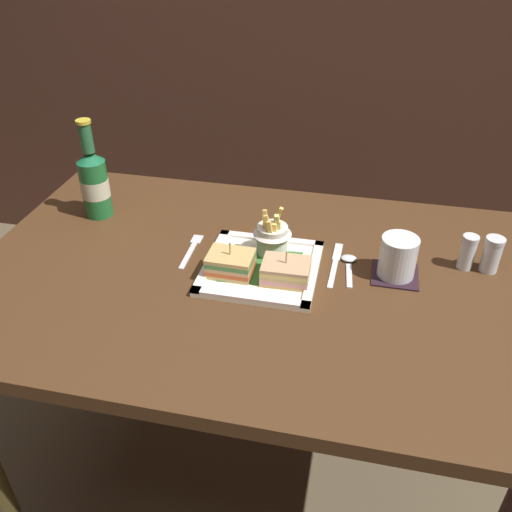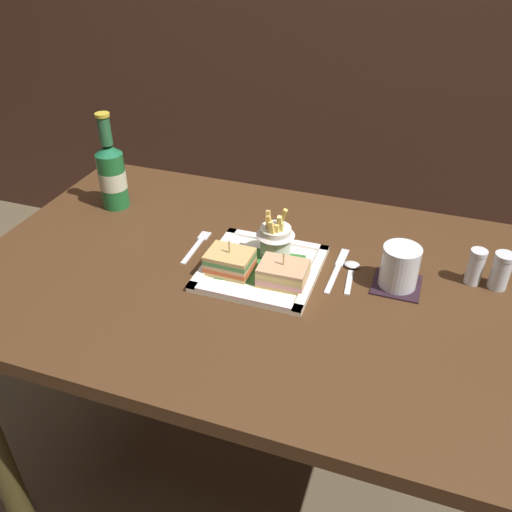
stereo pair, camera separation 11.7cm
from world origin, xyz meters
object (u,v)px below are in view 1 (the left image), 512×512
(sandwich_half_left, at_px, (231,263))
(salt_shaker, at_px, (467,254))
(sandwich_half_right, at_px, (286,271))
(fries_cup, at_px, (272,234))
(dining_table, at_px, (251,309))
(fork, at_px, (192,249))
(beer_bottle, at_px, (94,182))
(square_plate, at_px, (261,268))
(knife, at_px, (335,263))
(spoon, at_px, (349,262))
(water_glass, at_px, (398,259))
(pepper_shaker, at_px, (491,256))

(sandwich_half_left, distance_m, salt_shaker, 0.52)
(sandwich_half_right, height_order, fries_cup, fries_cup)
(sandwich_half_left, relative_size, salt_shaker, 1.21)
(dining_table, height_order, sandwich_half_left, sandwich_half_left)
(fork, height_order, salt_shaker, salt_shaker)
(dining_table, bearing_deg, beer_bottle, 159.16)
(sandwich_half_right, distance_m, salt_shaker, 0.41)
(dining_table, height_order, fries_cup, fries_cup)
(sandwich_half_left, distance_m, fries_cup, 0.12)
(fries_cup, xyz_separation_m, beer_bottle, (-0.47, 0.10, 0.04))
(beer_bottle, bearing_deg, sandwich_half_left, -25.66)
(dining_table, height_order, square_plate, square_plate)
(sandwich_half_right, distance_m, knife, 0.14)
(sandwich_half_right, relative_size, spoon, 0.85)
(beer_bottle, height_order, water_glass, beer_bottle)
(fries_cup, height_order, water_glass, fries_cup)
(square_plate, distance_m, salt_shaker, 0.45)
(dining_table, distance_m, sandwich_half_left, 0.15)
(water_glass, relative_size, spoon, 0.76)
(square_plate, xyz_separation_m, knife, (0.16, 0.06, -0.01))
(sandwich_half_right, relative_size, fork, 0.70)
(knife, height_order, salt_shaker, salt_shaker)
(dining_table, relative_size, water_glass, 13.67)
(sandwich_half_right, height_order, water_glass, water_glass)
(fork, bearing_deg, pepper_shaker, 5.22)
(salt_shaker, bearing_deg, sandwich_half_right, -159.29)
(knife, relative_size, pepper_shaker, 2.16)
(dining_table, distance_m, beer_bottle, 0.51)
(beer_bottle, bearing_deg, salt_shaker, -3.16)
(beer_bottle, bearing_deg, fries_cup, -11.44)
(sandwich_half_right, height_order, spoon, sandwich_half_right)
(dining_table, relative_size, fries_cup, 11.32)
(square_plate, bearing_deg, spoon, 19.26)
(square_plate, bearing_deg, fries_cup, 78.97)
(dining_table, distance_m, fork, 0.20)
(dining_table, distance_m, salt_shaker, 0.50)
(beer_bottle, bearing_deg, pepper_shaker, -2.99)
(sandwich_half_right, xyz_separation_m, beer_bottle, (-0.52, 0.19, 0.06))
(square_plate, xyz_separation_m, water_glass, (0.29, 0.04, 0.04))
(square_plate, bearing_deg, fork, 165.02)
(sandwich_half_left, distance_m, beer_bottle, 0.45)
(beer_bottle, bearing_deg, knife, -8.71)
(fries_cup, relative_size, knife, 0.62)
(fries_cup, bearing_deg, salt_shaker, 6.17)
(knife, bearing_deg, dining_table, -157.93)
(water_glass, bearing_deg, fries_cup, 176.21)
(fork, relative_size, spoon, 1.20)
(sandwich_half_left, relative_size, beer_bottle, 0.39)
(water_glass, bearing_deg, dining_table, -170.26)
(sandwich_half_left, distance_m, fork, 0.15)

